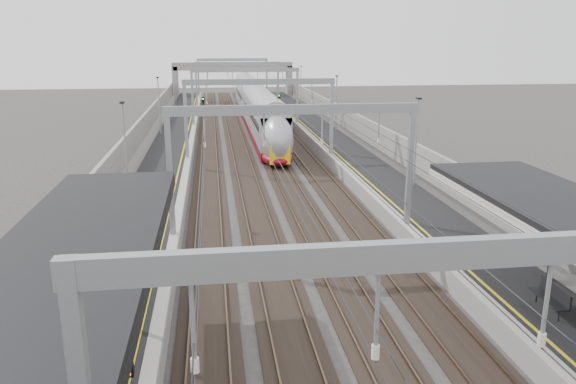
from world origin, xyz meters
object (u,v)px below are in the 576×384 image
object	(u,v)px
signal_green	(203,105)
overbridge	(233,71)
train	(257,111)
bench	(552,296)

from	to	relation	value
signal_green	overbridge	bearing A→B (deg)	80.19
overbridge	signal_green	xyz separation A→B (m)	(-5.20, -30.08, -2.89)
train	signal_green	world-z (taller)	train
overbridge	signal_green	size ratio (longest dim) A/B	6.33
train	bench	world-z (taller)	train
bench	signal_green	distance (m)	60.06
bench	signal_green	size ratio (longest dim) A/B	0.58
train	signal_green	bearing A→B (deg)	138.58
train	signal_green	distance (m)	8.94
overbridge	train	world-z (taller)	overbridge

